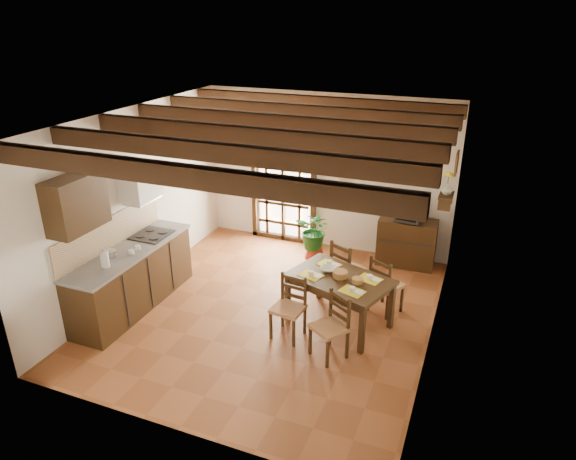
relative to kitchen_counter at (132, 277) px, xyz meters
The scene contains 25 objects.
ground_plane 2.10m from the kitchen_counter, 17.06° to the left, with size 5.00×5.00×0.00m, color brown.
room_shell 2.45m from the kitchen_counter, 17.06° to the left, with size 4.52×5.02×2.81m.
ceiling_beams 3.02m from the kitchen_counter, 17.06° to the left, with size 4.50×4.34×0.20m.
french_door 3.33m from the kitchen_counter, 69.23° to the left, with size 1.26×0.11×2.32m.
kitchen_counter is the anchor object (origin of this frame).
upper_cabinet 1.55m from the kitchen_counter, 99.72° to the right, with size 0.35×0.80×0.70m, color #301E0F.
range_hood 1.38m from the kitchen_counter, 99.79° to the left, with size 0.38×0.60×0.54m.
counter_items 0.49m from the kitchen_counter, 89.91° to the left, with size 0.50×1.43×0.25m.
dining_table 3.03m from the kitchen_counter, 12.56° to the left, with size 1.55×1.24×0.73m.
chair_near_left 2.42m from the kitchen_counter, ahead, with size 0.44×0.43×0.87m.
chair_near_right 3.06m from the kitchen_counter, ahead, with size 0.54×0.53×0.86m.
chair_far_left 3.19m from the kitchen_counter, 26.43° to the left, with size 0.56×0.55×0.92m.
chair_far_right 3.69m from the kitchen_counter, 19.05° to the left, with size 0.54×0.53×0.88m.
table_setting 3.04m from the kitchen_counter, 12.56° to the left, with size 0.98×0.65×0.09m.
table_bowl 2.86m from the kitchen_counter, 15.87° to the left, with size 0.22×0.22×0.05m, color white.
sideboard 4.51m from the kitchen_counter, 38.83° to the left, with size 0.97×0.43×0.82m, color #301E0F.
crt_tv 4.53m from the kitchen_counter, 38.77° to the left, with size 0.45×0.43×0.35m.
fuse_box 4.80m from the kitchen_counter, 41.72° to the left, with size 0.25×0.03×0.32m, color white.
plant_pot 3.20m from the kitchen_counter, 51.61° to the left, with size 0.35×0.35×0.22m, color maroon.
potted_plant 3.18m from the kitchen_counter, 51.61° to the left, with size 1.65×1.41×1.84m, color #144C19.
wall_shelf 4.76m from the kitchen_counter, 28.25° to the left, with size 0.20×0.42×0.20m.
shelf_vase 4.80m from the kitchen_counter, 28.25° to the left, with size 0.15×0.15×0.15m, color #B2BFB2.
shelf_flowers 4.85m from the kitchen_counter, 28.25° to the left, with size 0.14×0.14×0.36m.
framed_picture 4.98m from the kitchen_counter, 27.77° to the left, with size 0.03×0.32×0.32m.
pendant_lamp 3.44m from the kitchen_counter, 14.39° to the left, with size 0.36×0.36×0.84m.
Camera 1 is at (2.60, -5.91, 4.09)m, focal length 32.00 mm.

